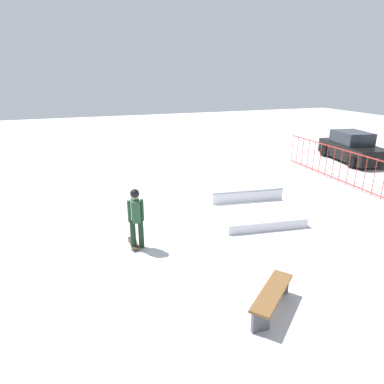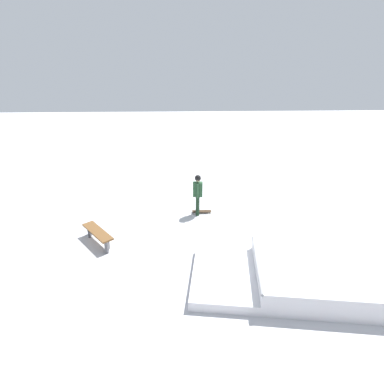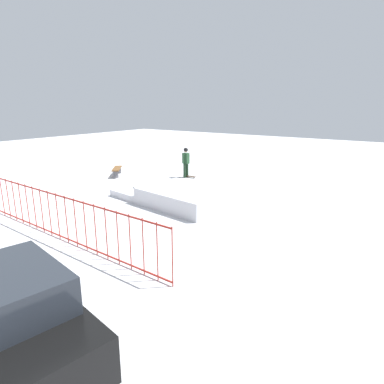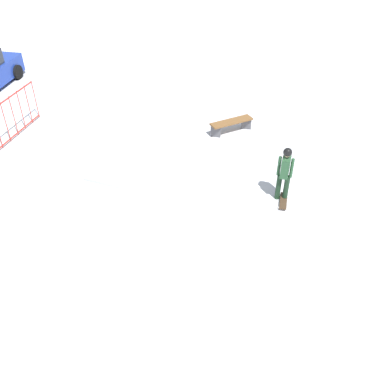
% 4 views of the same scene
% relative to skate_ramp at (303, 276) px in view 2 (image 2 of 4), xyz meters
% --- Properties ---
extents(ground_plane, '(60.00, 60.00, 0.00)m').
position_rel_skate_ramp_xyz_m(ground_plane, '(0.92, -1.24, -0.32)').
color(ground_plane, silver).
extents(skate_ramp, '(5.70, 3.31, 0.74)m').
position_rel_skate_ramp_xyz_m(skate_ramp, '(0.00, 0.00, 0.00)').
color(skate_ramp, silver).
rests_on(skate_ramp, ground).
extents(skater, '(0.40, 0.44, 1.73)m').
position_rel_skate_ramp_xyz_m(skater, '(2.73, -4.41, 0.69)').
color(skater, black).
rests_on(skater, ground).
extents(skateboard, '(0.80, 0.26, 0.09)m').
position_rel_skate_ramp_xyz_m(skateboard, '(2.55, -4.50, -0.24)').
color(skateboard, '#3F2D1E').
rests_on(skateboard, ground).
extents(park_bench, '(1.33, 1.49, 0.48)m').
position_rel_skate_ramp_xyz_m(park_bench, '(6.32, -2.41, 0.04)').
color(park_bench, brown).
rests_on(park_bench, ground).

